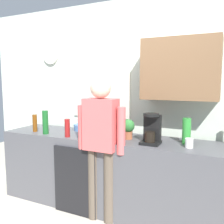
# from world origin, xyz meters

# --- Properties ---
(ground_plane) EXTENTS (8.00, 8.00, 0.00)m
(ground_plane) POSITION_xyz_m (0.00, 0.00, 0.00)
(ground_plane) COLOR beige
(kitchen_counter) EXTENTS (2.93, 0.64, 0.90)m
(kitchen_counter) POSITION_xyz_m (0.00, 0.30, 0.45)
(kitchen_counter) COLOR #4C4C51
(kitchen_counter) RESTS_ON ground_plane
(dishwasher_panel) EXTENTS (0.56, 0.02, 0.81)m
(dishwasher_panel) POSITION_xyz_m (-0.33, -0.03, 0.40)
(dishwasher_panel) COLOR black
(dishwasher_panel) RESTS_ON ground_plane
(back_wall_assembly) EXTENTS (4.53, 0.42, 2.60)m
(back_wall_assembly) POSITION_xyz_m (0.09, 0.70, 1.36)
(back_wall_assembly) COLOR silver
(back_wall_assembly) RESTS_ON ground_plane
(coffee_maker) EXTENTS (0.20, 0.20, 0.33)m
(coffee_maker) POSITION_xyz_m (0.51, 0.20, 1.04)
(coffee_maker) COLOR black
(coffee_maker) RESTS_ON kitchen_counter
(bottle_clear_soda) EXTENTS (0.09, 0.09, 0.28)m
(bottle_clear_soda) POSITION_xyz_m (0.85, 0.35, 1.04)
(bottle_clear_soda) COLOR #2D8C33
(bottle_clear_soda) RESTS_ON kitchen_counter
(bottle_green_wine) EXTENTS (0.07, 0.07, 0.30)m
(bottle_green_wine) POSITION_xyz_m (-0.85, 0.10, 1.05)
(bottle_green_wine) COLOR #195923
(bottle_green_wine) RESTS_ON kitchen_counter
(bottle_amber_beer) EXTENTS (0.06, 0.06, 0.23)m
(bottle_amber_beer) POSITION_xyz_m (-1.07, 0.15, 1.01)
(bottle_amber_beer) COLOR brown
(bottle_amber_beer) RESTS_ON kitchen_counter
(bottle_red_vinegar) EXTENTS (0.06, 0.06, 0.22)m
(bottle_red_vinegar) POSITION_xyz_m (-0.50, 0.08, 1.01)
(bottle_red_vinegar) COLOR maroon
(bottle_red_vinegar) RESTS_ON kitchen_counter
(bottle_dark_sauce) EXTENTS (0.06, 0.06, 0.18)m
(bottle_dark_sauce) POSITION_xyz_m (0.15, 0.51, 0.99)
(bottle_dark_sauce) COLOR black
(bottle_dark_sauce) RESTS_ON kitchen_counter
(cup_white_mug) EXTENTS (0.08, 0.08, 0.09)m
(cup_white_mug) POSITION_xyz_m (0.90, 0.21, 0.94)
(cup_white_mug) COLOR white
(cup_white_mug) RESTS_ON kitchen_counter
(cup_yellow_cup) EXTENTS (0.07, 0.07, 0.08)m
(cup_yellow_cup) POSITION_xyz_m (-0.12, 0.31, 0.94)
(cup_yellow_cup) COLOR yellow
(cup_yellow_cup) RESTS_ON kitchen_counter
(mixing_bowl) EXTENTS (0.22, 0.22, 0.08)m
(mixing_bowl) POSITION_xyz_m (-0.56, 0.50, 0.94)
(mixing_bowl) COLOR #4C72A5
(mixing_bowl) RESTS_ON kitchen_counter
(potted_plant) EXTENTS (0.15, 0.15, 0.23)m
(potted_plant) POSITION_xyz_m (0.20, 0.29, 1.03)
(potted_plant) COLOR #9E5638
(potted_plant) RESTS_ON kitchen_counter
(person_at_sink) EXTENTS (0.57, 0.22, 1.60)m
(person_at_sink) POSITION_xyz_m (0.00, 0.00, 0.95)
(person_at_sink) COLOR brown
(person_at_sink) RESTS_ON ground_plane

